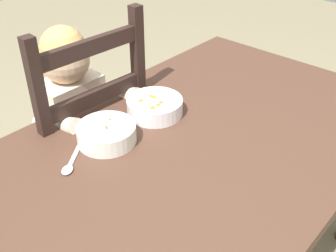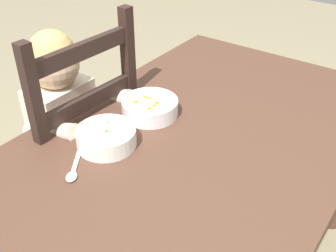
# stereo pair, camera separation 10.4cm
# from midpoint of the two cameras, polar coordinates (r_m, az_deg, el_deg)

# --- Properties ---
(dining_table) EXTENTS (1.50, 0.87, 0.71)m
(dining_table) POSITION_cam_midpoint_polar(r_m,az_deg,el_deg) (1.26, 4.95, -5.97)
(dining_table) COLOR #4D3225
(dining_table) RESTS_ON ground
(dining_chair) EXTENTS (0.44, 0.44, 1.02)m
(dining_chair) POSITION_cam_midpoint_polar(r_m,az_deg,el_deg) (1.59, -10.21, -3.31)
(dining_chair) COLOR black
(dining_chair) RESTS_ON ground
(child_figure) EXTENTS (0.32, 0.31, 0.96)m
(child_figure) POSITION_cam_midpoint_polar(r_m,az_deg,el_deg) (1.50, -10.66, 1.55)
(child_figure) COLOR beige
(child_figure) RESTS_ON ground
(bowl_of_peas) EXTENTS (0.17, 0.17, 0.06)m
(bowl_of_peas) POSITION_cam_midpoint_polar(r_m,az_deg,el_deg) (1.20, -6.14, -1.07)
(bowl_of_peas) COLOR white
(bowl_of_peas) RESTS_ON dining_table
(bowl_of_carrots) EXTENTS (0.18, 0.18, 0.05)m
(bowl_of_carrots) POSITION_cam_midpoint_polar(r_m,az_deg,el_deg) (1.32, 0.40, 2.74)
(bowl_of_carrots) COLOR white
(bowl_of_carrots) RESTS_ON dining_table
(spoon) EXTENTS (0.12, 0.10, 0.01)m
(spoon) POSITION_cam_midpoint_polar(r_m,az_deg,el_deg) (1.13, -11.04, -5.49)
(spoon) COLOR silver
(spoon) RESTS_ON dining_table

